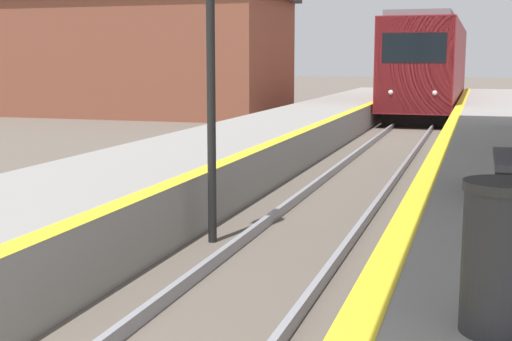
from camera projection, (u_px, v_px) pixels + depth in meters
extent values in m
cube|color=black|center=(428.00, 107.00, 34.00)|extent=(2.41, 15.54, 0.55)
cube|color=maroon|center=(430.00, 64.00, 33.68)|extent=(2.84, 17.26, 3.55)
cube|color=yellow|center=(414.00, 65.00, 25.62)|extent=(2.78, 0.16, 3.47)
cube|color=black|center=(414.00, 48.00, 25.47)|extent=(2.27, 0.06, 1.06)
cube|color=slate|center=(431.00, 23.00, 33.39)|extent=(2.41, 16.40, 0.24)
sphere|color=white|center=(391.00, 92.00, 25.95)|extent=(0.18, 0.18, 0.18)
sphere|color=white|center=(435.00, 93.00, 25.48)|extent=(0.18, 0.18, 0.18)
cylinder|color=black|center=(211.00, 110.00, 9.78)|extent=(0.12, 0.12, 3.74)
cylinder|color=#262628|center=(502.00, 263.00, 4.37)|extent=(0.49, 0.49, 0.90)
cylinder|color=#262626|center=(507.00, 186.00, 4.30)|extent=(0.52, 0.52, 0.06)
cube|color=#4C4C51|center=(512.00, 159.00, 8.94)|extent=(0.44, 1.84, 0.08)
cube|color=#262628|center=(509.00, 169.00, 9.67)|extent=(0.35, 0.08, 0.40)
cube|color=brown|center=(141.00, 58.00, 33.02)|extent=(12.82, 7.12, 5.18)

